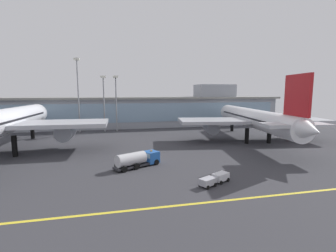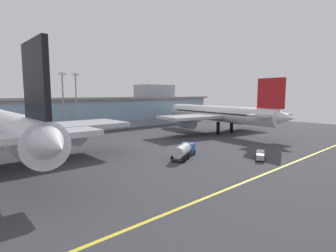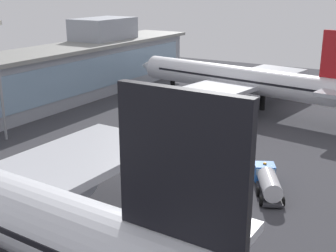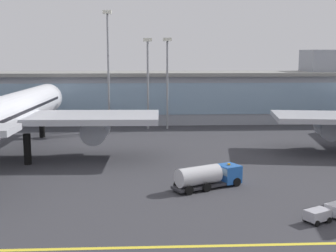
# 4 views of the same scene
# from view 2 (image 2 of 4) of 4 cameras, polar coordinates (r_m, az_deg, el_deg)

# --- Properties ---
(ground_plane) EXTENTS (180.00, 180.00, 0.00)m
(ground_plane) POSITION_cam_2_polar(r_m,az_deg,el_deg) (61.55, 1.55, -5.55)
(ground_plane) COLOR #38383D
(taxiway_centreline_stripe) EXTENTS (144.00, 0.50, 0.01)m
(taxiway_centreline_stripe) POSITION_cam_2_polar(r_m,az_deg,el_deg) (48.75, 20.15, -9.28)
(taxiway_centreline_stripe) COLOR yellow
(taxiway_centreline_stripe) RESTS_ON ground
(terminal_building) EXTENTS (127.40, 14.00, 17.15)m
(terminal_building) POSITION_cam_2_polar(r_m,az_deg,el_deg) (103.05, -17.43, 2.74)
(terminal_building) COLOR #9399A3
(terminal_building) RESTS_ON ground
(airliner_near_left) EXTENTS (46.27, 57.62, 19.40)m
(airliner_near_left) POSITION_cam_2_polar(r_m,az_deg,el_deg) (56.47, -31.05, -0.35)
(airliner_near_left) COLOR black
(airliner_near_left) RESTS_ON ground
(airliner_near_right) EXTENTS (43.22, 55.40, 17.48)m
(airliner_near_right) POSITION_cam_2_polar(r_m,az_deg,el_deg) (93.26, 10.50, 2.50)
(airliner_near_right) COLOR black
(airliner_near_right) RESTS_ON ground
(fuel_tanker_truck) EXTENTS (9.16, 6.30, 2.90)m
(fuel_tanker_truck) POSITION_cam_2_polar(r_m,az_deg,el_deg) (56.50, 3.42, -5.12)
(fuel_tanker_truck) COLOR black
(fuel_tanker_truck) RESTS_ON ground
(baggage_tug_near) EXTENTS (5.65, 4.04, 1.40)m
(baggage_tug_near) POSITION_cam_2_polar(r_m,az_deg,el_deg) (58.34, 18.86, -5.81)
(baggage_tug_near) COLOR black
(baggage_tug_near) RESTS_ON ground
(apron_light_mast_west) EXTENTS (1.80, 1.80, 19.53)m
(apron_light_mast_west) POSITION_cam_2_polar(r_m,az_deg,el_deg) (88.91, -21.26, 6.33)
(apron_light_mast_west) COLOR gray
(apron_light_mast_west) RESTS_ON ground
(apron_light_mast_centre) EXTENTS (1.80, 1.80, 25.21)m
(apron_light_mast_centre) POSITION_cam_2_polar(r_m,az_deg,el_deg) (86.19, -26.59, 8.19)
(apron_light_mast_centre) COLOR gray
(apron_light_mast_centre) RESTS_ON ground
(apron_light_mast_east) EXTENTS (1.80, 1.80, 19.61)m
(apron_light_mast_east) POSITION_cam_2_polar(r_m,az_deg,el_deg) (90.61, -18.80, 6.46)
(apron_light_mast_east) COLOR gray
(apron_light_mast_east) RESTS_ON ground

